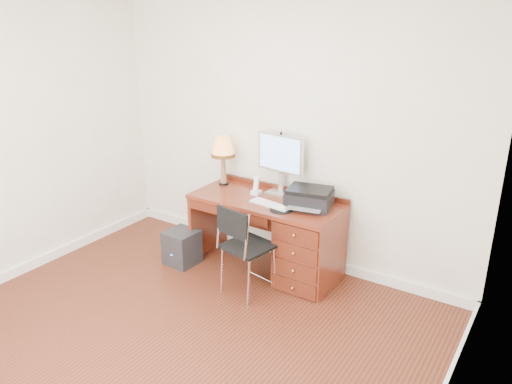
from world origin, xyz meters
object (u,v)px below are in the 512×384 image
Objects in this scene: desk at (294,238)px; equipment_box at (182,247)px; monitor at (280,157)px; phone at (256,189)px; printer at (309,198)px; leg_lamp at (223,150)px; chair at (244,242)px.

equipment_box is (-1.11, -0.39, -0.23)m from desk.
monitor is 0.40m from phone.
phone is (-0.17, -0.17, -0.33)m from monitor.
printer is at bearing 22.35° from equipment_box.
chair is (0.71, -0.66, -0.60)m from leg_lamp.
printer is 0.60m from phone.
printer reaches higher than desk.
desk is 1.20m from equipment_box.
printer is (0.43, -0.18, -0.29)m from monitor.
monitor reaches higher than phone.
printer and phone have the same top height.
chair is (0.25, -0.59, -0.28)m from phone.
leg_lamp reaches higher than phone.
equipment_box is at bearing -178.48° from chair.
chair is at bearing -113.24° from desk.
printer is 0.54× the size of chair.
monitor is 1.69× the size of equipment_box.
equipment_box is (-0.63, -0.45, -0.63)m from phone.
monitor is at bearing 106.70° from chair.
phone is (0.45, -0.07, -0.32)m from leg_lamp.
chair is at bearing -132.69° from printer.
monitor is 1.17× the size of leg_lamp.
phone is at bearing 166.99° from printer.
phone is at bearing 38.38° from equipment_box.
monitor is at bearing 8.92° from leg_lamp.
printer is 0.74m from chair.
leg_lamp is 0.59× the size of chair.
phone reaches higher than desk.
printer is at bearing 69.88° from chair.
desk is 0.59m from chair.
printer is at bearing 23.43° from desk.
monitor is at bearing 44.72° from phone.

